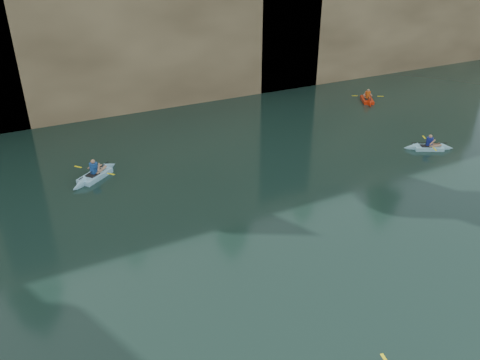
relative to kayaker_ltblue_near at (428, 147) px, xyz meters
name	(u,v)px	position (x,y,z in m)	size (l,w,h in m)	color
ground	(359,313)	(-11.71, -8.03, -0.13)	(160.00, 160.00, 0.00)	black
cliff	(102,3)	(-11.71, 21.97, 5.87)	(70.00, 16.00, 12.00)	tan
cliff_slab_center	(160,17)	(-9.71, 14.57, 5.57)	(24.00, 2.40, 11.40)	tan
cliff_slab_east	(390,11)	(10.29, 14.57, 4.79)	(26.00, 2.40, 9.84)	tan
sea_cave_center	(77,94)	(-15.71, 13.92, 1.47)	(3.50, 1.00, 3.20)	black
sea_cave_east	(270,60)	(-1.71, 13.92, 2.12)	(5.00, 1.00, 4.50)	black
kayaker_ltblue_near	(428,147)	(0.00, 0.00, 0.00)	(2.65, 1.89, 1.05)	#93DCF5
kayaker_red_far	(367,99)	(2.96, 8.22, 0.00)	(2.14, 2.91, 1.10)	red
kayaker_ltblue_mid	(95,175)	(-16.75, 4.93, 0.02)	(2.89, 2.51, 1.19)	#95D8FA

